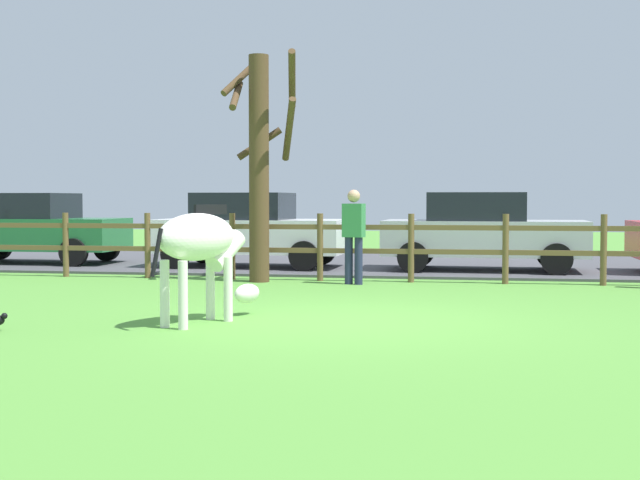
{
  "coord_description": "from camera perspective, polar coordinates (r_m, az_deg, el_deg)",
  "views": [
    {
      "loc": [
        1.49,
        -10.27,
        1.47
      ],
      "look_at": [
        -0.49,
        1.1,
        0.93
      ],
      "focal_mm": 48.32,
      "sensor_mm": 36.0,
      "label": 1
    }
  ],
  "objects": [
    {
      "name": "paddock_fence",
      "position": [
        15.4,
        3.01,
        -0.21
      ],
      "size": [
        21.42,
        0.11,
        1.22
      ],
      "color": "brown",
      "rests_on": "ground_plane"
    },
    {
      "name": "parked_car_silver",
      "position": [
        17.54,
        10.71,
        0.61
      ],
      "size": [
        4.04,
        1.97,
        1.56
      ],
      "color": "#B7BABF",
      "rests_on": "parking_asphalt"
    },
    {
      "name": "bare_tree",
      "position": [
        15.38,
        -3.98,
        5.36
      ],
      "size": [
        1.44,
        1.25,
        4.08
      ],
      "color": "#513A23",
      "rests_on": "ground_plane"
    },
    {
      "name": "ground_plane",
      "position": [
        10.48,
        1.62,
        -5.38
      ],
      "size": [
        60.0,
        60.0,
        0.0
      ],
      "primitive_type": "plane",
      "color": "#549338"
    },
    {
      "name": "parked_car_green",
      "position": [
        20.3,
        -18.51,
        0.79
      ],
      "size": [
        4.0,
        1.88,
        1.56
      ],
      "color": "#236B38",
      "rests_on": "parking_asphalt"
    },
    {
      "name": "zebra",
      "position": [
        10.27,
        -7.84,
        -0.37
      ],
      "size": [
        1.02,
        1.82,
        1.41
      ],
      "color": "white",
      "rests_on": "ground_plane"
    },
    {
      "name": "visitor_right_of_tree",
      "position": [
        14.88,
        2.25,
        0.53
      ],
      "size": [
        0.4,
        0.29,
        1.64
      ],
      "color": "#232847",
      "rests_on": "ground_plane"
    },
    {
      "name": "parked_car_white",
      "position": [
        18.19,
        -4.73,
        0.72
      ],
      "size": [
        4.06,
        2.0,
        1.56
      ],
      "color": "white",
      "rests_on": "parking_asphalt"
    },
    {
      "name": "parking_asphalt",
      "position": [
        19.68,
        5.5,
        -1.52
      ],
      "size": [
        28.0,
        7.4,
        0.05
      ],
      "primitive_type": "cube",
      "color": "#47474C",
      "rests_on": "ground_plane"
    }
  ]
}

